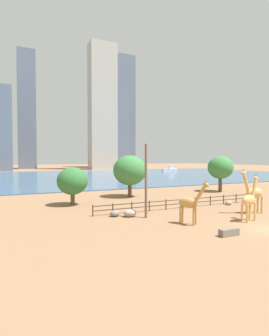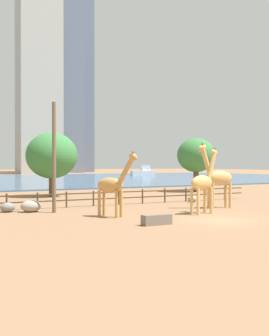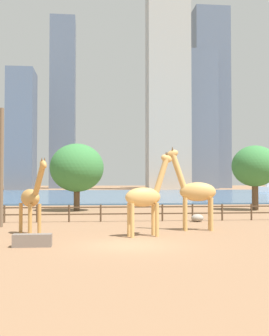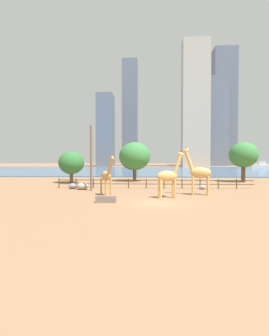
# 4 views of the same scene
# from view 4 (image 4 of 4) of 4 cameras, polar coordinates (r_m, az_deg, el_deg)

# --- Properties ---
(ground_plane) EXTENTS (400.00, 400.00, 0.00)m
(ground_plane) POSITION_cam_4_polar(r_m,az_deg,el_deg) (103.09, 3.40, -0.38)
(ground_plane) COLOR #8C6647
(harbor_water) EXTENTS (180.00, 86.00, 0.20)m
(harbor_water) POSITION_cam_4_polar(r_m,az_deg,el_deg) (100.09, 3.42, -0.38)
(harbor_water) COLOR #3D6084
(harbor_water) RESTS_ON ground
(giraffe_tall) EXTENTS (2.91, 1.26, 4.79)m
(giraffe_tall) POSITION_cam_4_polar(r_m,az_deg,el_deg) (26.33, 7.42, -1.71)
(giraffe_tall) COLOR tan
(giraffe_tall) RESTS_ON ground
(giraffe_companion) EXTENTS (3.21, 1.22, 5.28)m
(giraffe_companion) POSITION_cam_4_polar(r_m,az_deg,el_deg) (29.32, 13.81, -0.95)
(giraffe_companion) COLOR tan
(giraffe_companion) RESTS_ON ground
(giraffe_young) EXTENTS (2.08, 3.02, 4.41)m
(giraffe_young) POSITION_cam_4_polar(r_m,az_deg,el_deg) (28.00, -6.12, -1.71)
(giraffe_young) COLOR #C18C47
(giraffe_young) RESTS_ON ground
(utility_pole) EXTENTS (0.28, 0.28, 8.05)m
(utility_pole) POSITION_cam_4_polar(r_m,az_deg,el_deg) (32.74, -9.41, 2.12)
(utility_pole) COLOR brown
(utility_pole) RESTS_ON ground
(boulder_near_fence) EXTENTS (0.94, 0.77, 0.58)m
(boulder_near_fence) POSITION_cam_4_polar(r_m,az_deg,el_deg) (35.14, 14.62, -4.05)
(boulder_near_fence) COLOR gray
(boulder_near_fence) RESTS_ON ground
(boulder_by_pole) EXTENTS (1.07, 0.95, 0.71)m
(boulder_by_pole) POSITION_cam_4_polar(r_m,az_deg,el_deg) (35.52, -13.30, -3.87)
(boulder_by_pole) COLOR gray
(boulder_by_pole) RESTS_ON ground
(boulder_small) EXTENTS (1.52, 1.16, 0.87)m
(boulder_small) POSITION_cam_4_polar(r_m,az_deg,el_deg) (34.36, -11.23, -3.91)
(boulder_small) COLOR gray
(boulder_small) RESTS_ON ground
(feeding_trough) EXTENTS (1.80, 0.60, 0.60)m
(feeding_trough) POSITION_cam_4_polar(r_m,az_deg,el_deg) (23.66, -6.23, -6.77)
(feeding_trough) COLOR #72665B
(feeding_trough) RESTS_ON ground
(enclosure_fence) EXTENTS (26.12, 0.14, 1.30)m
(enclosure_fence) POSITION_cam_4_polar(r_m,az_deg,el_deg) (35.15, 3.64, -3.21)
(enclosure_fence) COLOR #4C3826
(enclosure_fence) RESTS_ON ground
(tree_left_large) EXTENTS (4.88, 4.88, 6.91)m
(tree_left_large) POSITION_cam_4_polar(r_m,az_deg,el_deg) (48.95, 22.64, 2.63)
(tree_left_large) COLOR brown
(tree_left_large) RESTS_ON ground
(tree_center_broad) EXTENTS (4.22, 4.22, 5.26)m
(tree_center_broad) POSITION_cam_4_polar(r_m,az_deg,el_deg) (44.88, -13.58, 1.10)
(tree_center_broad) COLOR brown
(tree_center_broad) RESTS_ON ground
(tree_right_tall) EXTENTS (5.60, 5.60, 7.01)m
(tree_right_tall) POSITION_cam_4_polar(r_m,az_deg,el_deg) (47.08, 0.02, 2.56)
(tree_right_tall) COLOR brown
(tree_right_tall) RESTS_ON ground
(boat_ferry) EXTENTS (6.61, 2.59, 2.87)m
(boat_ferry) POSITION_cam_4_polar(r_m,az_deg,el_deg) (116.49, -13.53, 0.40)
(boat_ferry) COLOR #B22D28
(boat_ferry) RESTS_ON harbor_water
(boat_sailboat) EXTENTS (7.56, 4.21, 3.15)m
(boat_sailboat) POSITION_cam_4_polar(r_m,az_deg,el_deg) (123.85, 25.72, 0.39)
(boat_sailboat) COLOR silver
(boat_sailboat) RESTS_ON harbor_water
(skyline_tower_needle) EXTENTS (9.50, 13.81, 43.41)m
(skyline_tower_needle) POSITION_cam_4_polar(r_m,az_deg,el_deg) (161.86, -6.32, 8.08)
(skyline_tower_needle) COLOR slate
(skyline_tower_needle) RESTS_ON ground
(skyline_block_central) EXTENTS (10.75, 14.15, 74.58)m
(skyline_block_central) POSITION_cam_4_polar(r_m,az_deg,el_deg) (192.94, -0.95, 11.73)
(skyline_block_central) COLOR slate
(skyline_block_central) RESTS_ON ground
(skyline_tower_glass) EXTENTS (15.82, 12.73, 82.35)m
(skyline_tower_glass) POSITION_cam_4_polar(r_m,az_deg,el_deg) (201.62, 18.89, 12.33)
(skyline_tower_glass) COLOR slate
(skyline_tower_glass) RESTS_ON ground
(skyline_block_left) EXTENTS (15.90, 9.63, 74.80)m
(skyline_block_left) POSITION_cam_4_polar(r_m,az_deg,el_deg) (164.57, 13.13, 13.47)
(skyline_block_left) COLOR #ADA89E
(skyline_block_left) RESTS_ON ground
(skyline_block_right) EXTENTS (14.15, 9.90, 58.20)m
(skyline_block_right) POSITION_cam_4_polar(r_m,az_deg,el_deg) (183.43, 17.31, 9.59)
(skyline_block_right) COLOR slate
(skyline_block_right) RESTS_ON ground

